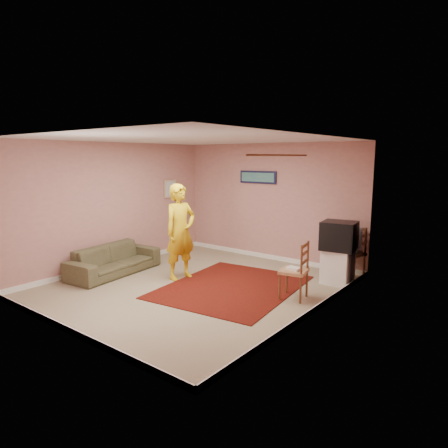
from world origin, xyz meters
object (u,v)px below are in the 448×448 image
Objects in this scene: crt_tv at (339,236)px; chair_a at (351,247)px; person at (180,232)px; tv_cabinet at (338,267)px; chair_b at (294,264)px; sofa at (114,260)px.

chair_a is at bearing 75.36° from crt_tv.
person is (-2.49, -1.52, 0.01)m from crt_tv.
crt_tv is 2.92m from person.
chair_b is at bearing -102.30° from tv_cabinet.
crt_tv reaches higher than tv_cabinet.
sofa is at bearing -129.76° from chair_a.
crt_tv is 1.23× the size of chair_a.
person reaches higher than sofa.
chair_a reaches higher than sofa.
crt_tv is 1.30× the size of chair_b.
chair_b is (-0.26, -1.20, 0.26)m from tv_cabinet.
tv_cabinet reaches higher than sofa.
crt_tv is at bearing -172.02° from tv_cabinet.
crt_tv is 1.26m from chair_b.
crt_tv is at bearing -80.83° from chair_a.
tv_cabinet is 0.58m from crt_tv.
chair_b reaches higher than sofa.
tv_cabinet is 1.24× the size of chair_b.
sofa is at bearing 125.05° from person.
sofa is at bearing -150.47° from tv_cabinet.
crt_tv is at bearing 157.06° from chair_b.
chair_b is 0.28× the size of person.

